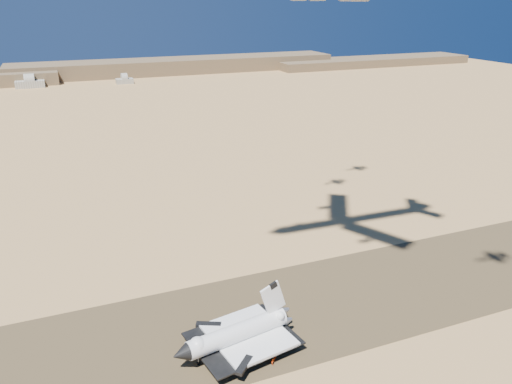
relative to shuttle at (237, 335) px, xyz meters
name	(u,v)px	position (x,y,z in m)	size (l,w,h in m)	color
ground	(218,328)	(-1.83, 11.12, -4.81)	(1200.00, 1200.00, 0.00)	tan
runway	(218,328)	(-1.83, 11.12, -4.78)	(600.00, 50.00, 0.06)	brown
ridgeline	(139,70)	(63.49, 538.42, 2.81)	(960.00, 90.00, 18.00)	brown
hangars	(26,84)	(-65.83, 489.55, 0.02)	(200.50, 29.50, 30.00)	#ADAA99
shuttle	(237,335)	(0.00, 0.00, 0.00)	(36.40, 26.45, 17.91)	white
crew_a	(274,359)	(7.46, -8.60, -3.86)	(0.65, 0.43, 1.78)	#F2410E
crew_b	(272,362)	(6.72, -9.48, -3.86)	(0.87, 0.50, 1.80)	#F2410E
crew_c	(275,358)	(7.96, -8.20, -3.91)	(0.99, 0.51, 1.69)	#F2410E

